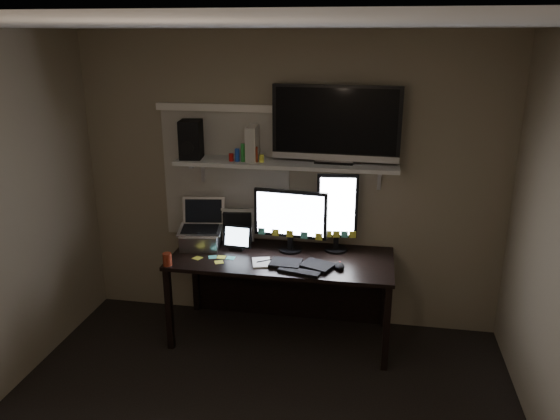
% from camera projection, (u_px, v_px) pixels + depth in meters
% --- Properties ---
extents(ceiling, '(3.60, 3.60, 0.00)m').
position_uv_depth(ceiling, '(230.00, 25.00, 2.56)').
color(ceiling, silver).
rests_on(ceiling, back_wall).
extents(back_wall, '(3.60, 0.00, 3.60)m').
position_uv_depth(back_wall, '(289.00, 184.00, 4.63)').
color(back_wall, '#81745C').
rests_on(back_wall, floor).
extents(window_blinds, '(1.10, 0.02, 1.10)m').
position_uv_depth(window_blinds, '(226.00, 175.00, 4.69)').
color(window_blinds, '#BCB8A9').
rests_on(window_blinds, back_wall).
extents(desk, '(1.80, 0.75, 0.73)m').
position_uv_depth(desk, '(284.00, 271.00, 4.61)').
color(desk, black).
rests_on(desk, floor).
extents(wall_shelf, '(1.80, 0.35, 0.03)m').
position_uv_depth(wall_shelf, '(286.00, 163.00, 4.40)').
color(wall_shelf, silver).
rests_on(wall_shelf, back_wall).
extents(monitor_landscape, '(0.62, 0.12, 0.54)m').
position_uv_depth(monitor_landscape, '(290.00, 220.00, 4.49)').
color(monitor_landscape, black).
rests_on(monitor_landscape, desk).
extents(monitor_portrait, '(0.34, 0.10, 0.67)m').
position_uv_depth(monitor_portrait, '(337.00, 212.00, 4.47)').
color(monitor_portrait, black).
rests_on(monitor_portrait, desk).
extents(keyboard, '(0.53, 0.31, 0.03)m').
position_uv_depth(keyboard, '(301.00, 265.00, 4.25)').
color(keyboard, black).
rests_on(keyboard, desk).
extents(mouse, '(0.10, 0.13, 0.04)m').
position_uv_depth(mouse, '(340.00, 266.00, 4.21)').
color(mouse, black).
rests_on(mouse, desk).
extents(notepad, '(0.19, 0.23, 0.01)m').
position_uv_depth(notepad, '(262.00, 263.00, 4.32)').
color(notepad, beige).
rests_on(notepad, desk).
extents(tablet, '(0.25, 0.13, 0.21)m').
position_uv_depth(tablet, '(237.00, 238.00, 4.56)').
color(tablet, black).
rests_on(tablet, desk).
extents(file_sorter, '(0.26, 0.14, 0.31)m').
position_uv_depth(file_sorter, '(238.00, 226.00, 4.69)').
color(file_sorter, black).
rests_on(file_sorter, desk).
extents(laptop, '(0.40, 0.34, 0.40)m').
position_uv_depth(laptop, '(200.00, 225.00, 4.57)').
color(laptop, '#BCBCC1').
rests_on(laptop, desk).
extents(cup, '(0.08, 0.08, 0.10)m').
position_uv_depth(cup, '(167.00, 259.00, 4.26)').
color(cup, maroon).
rests_on(cup, desk).
extents(sticky_notes, '(0.34, 0.28, 0.00)m').
position_uv_depth(sticky_notes, '(215.00, 258.00, 4.42)').
color(sticky_notes, yellow).
rests_on(sticky_notes, desk).
extents(tv, '(1.02, 0.24, 0.61)m').
position_uv_depth(tv, '(336.00, 124.00, 4.28)').
color(tv, black).
rests_on(tv, wall_shelf).
extents(game_console, '(0.09, 0.24, 0.28)m').
position_uv_depth(game_console, '(253.00, 143.00, 4.40)').
color(game_console, silver).
rests_on(game_console, wall_shelf).
extents(speaker, '(0.20, 0.23, 0.31)m').
position_uv_depth(speaker, '(191.00, 139.00, 4.47)').
color(speaker, black).
rests_on(speaker, wall_shelf).
extents(bottles, '(0.24, 0.12, 0.15)m').
position_uv_depth(bottles, '(246.00, 153.00, 4.37)').
color(bottles, '#A50F0C').
rests_on(bottles, wall_shelf).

